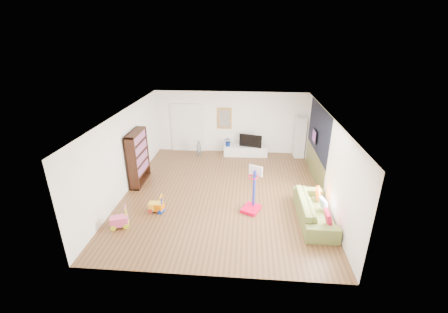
# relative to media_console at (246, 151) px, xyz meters

# --- Properties ---
(floor) EXTENTS (6.50, 7.50, 0.00)m
(floor) POSITION_rel_media_console_xyz_m (-0.70, -3.32, -0.22)
(floor) COLOR brown
(floor) RESTS_ON ground
(ceiling) EXTENTS (6.50, 7.50, 0.00)m
(ceiling) POSITION_rel_media_console_xyz_m (-0.70, -3.32, 2.48)
(ceiling) COLOR white
(ceiling) RESTS_ON ground
(wall_back) EXTENTS (6.50, 0.00, 2.70)m
(wall_back) POSITION_rel_media_console_xyz_m (-0.70, 0.43, 1.13)
(wall_back) COLOR white
(wall_back) RESTS_ON ground
(wall_front) EXTENTS (6.50, 0.00, 2.70)m
(wall_front) POSITION_rel_media_console_xyz_m (-0.70, -7.07, 1.13)
(wall_front) COLOR silver
(wall_front) RESTS_ON ground
(wall_left) EXTENTS (0.00, 7.50, 2.70)m
(wall_left) POSITION_rel_media_console_xyz_m (-3.95, -3.32, 1.13)
(wall_left) COLOR white
(wall_left) RESTS_ON ground
(wall_right) EXTENTS (0.00, 7.50, 2.70)m
(wall_right) POSITION_rel_media_console_xyz_m (2.55, -3.32, 1.13)
(wall_right) COLOR white
(wall_right) RESTS_ON ground
(navy_accent) EXTENTS (0.01, 3.20, 1.70)m
(navy_accent) POSITION_rel_media_console_xyz_m (2.53, -1.92, 1.63)
(navy_accent) COLOR black
(navy_accent) RESTS_ON wall_right
(olive_wainscot) EXTENTS (0.01, 3.20, 1.00)m
(olive_wainscot) POSITION_rel_media_console_xyz_m (2.53, -1.92, 0.28)
(olive_wainscot) COLOR brown
(olive_wainscot) RESTS_ON wall_right
(doorway) EXTENTS (1.45, 0.06, 2.10)m
(doorway) POSITION_rel_media_console_xyz_m (-2.60, 0.39, 0.83)
(doorway) COLOR white
(doorway) RESTS_ON ground
(painting_back) EXTENTS (0.62, 0.06, 0.92)m
(painting_back) POSITION_rel_media_console_xyz_m (-0.95, 0.39, 1.33)
(painting_back) COLOR gold
(painting_back) RESTS_ON wall_back
(artwork_right) EXTENTS (0.04, 0.56, 0.46)m
(artwork_right) POSITION_rel_media_console_xyz_m (2.47, -1.72, 1.33)
(artwork_right) COLOR #7F3F8C
(artwork_right) RESTS_ON wall_right
(media_console) EXTENTS (1.88, 0.53, 0.44)m
(media_console) POSITION_rel_media_console_xyz_m (0.00, 0.00, 0.00)
(media_console) COLOR silver
(media_console) RESTS_ON ground
(tall_cabinet) EXTENTS (0.44, 0.44, 1.78)m
(tall_cabinet) POSITION_rel_media_console_xyz_m (2.28, 0.06, 0.67)
(tall_cabinet) COLOR silver
(tall_cabinet) RESTS_ON ground
(bookshelf) EXTENTS (0.36, 1.31, 1.90)m
(bookshelf) POSITION_rel_media_console_xyz_m (-3.73, -2.80, 0.73)
(bookshelf) COLOR black
(bookshelf) RESTS_ON ground
(sofa) EXTENTS (0.91, 2.28, 0.66)m
(sofa) POSITION_rel_media_console_xyz_m (2.04, -4.68, 0.11)
(sofa) COLOR olive
(sofa) RESTS_ON ground
(basketball_hoop) EXTENTS (0.69, 0.74, 1.42)m
(basketball_hoop) POSITION_rel_media_console_xyz_m (0.24, -4.34, 0.49)
(basketball_hoop) COLOR red
(basketball_hoop) RESTS_ON ground
(ride_on_yellow) EXTENTS (0.42, 0.27, 0.55)m
(ride_on_yellow) POSITION_rel_media_console_xyz_m (-2.62, -4.62, 0.06)
(ride_on_yellow) COLOR yellow
(ride_on_yellow) RESTS_ON ground
(ride_on_orange) EXTENTS (0.44, 0.33, 0.53)m
(ride_on_orange) POSITION_rel_media_console_xyz_m (-2.58, -4.64, 0.05)
(ride_on_orange) COLOR #DF6B00
(ride_on_orange) RESTS_ON ground
(ride_on_pink) EXTENTS (0.53, 0.42, 0.62)m
(ride_on_pink) POSITION_rel_media_console_xyz_m (-3.40, -5.48, 0.09)
(ride_on_pink) COLOR #E24F86
(ride_on_pink) RESTS_ON ground
(child) EXTENTS (0.32, 0.30, 0.74)m
(child) POSITION_rel_media_console_xyz_m (-2.01, -0.31, 0.15)
(child) COLOR slate
(child) RESTS_ON ground
(tv) EXTENTS (0.98, 0.37, 0.56)m
(tv) POSITION_rel_media_console_xyz_m (0.22, -0.00, 0.50)
(tv) COLOR black
(tv) RESTS_ON media_console
(vase_plant) EXTENTS (0.39, 0.34, 0.42)m
(vase_plant) POSITION_rel_media_console_xyz_m (-0.76, -0.03, 0.43)
(vase_plant) COLOR navy
(vase_plant) RESTS_ON media_console
(pillow_left) EXTENTS (0.11, 0.41, 0.41)m
(pillow_left) POSITION_rel_media_console_xyz_m (2.23, -5.37, 0.31)
(pillow_left) COLOR #B41436
(pillow_left) RESTS_ON sofa
(pillow_center) EXTENTS (0.17, 0.37, 0.35)m
(pillow_center) POSITION_rel_media_console_xyz_m (2.27, -4.66, 0.31)
(pillow_center) COLOR silver
(pillow_center) RESTS_ON sofa
(pillow_right) EXTENTS (0.19, 0.36, 0.34)m
(pillow_right) POSITION_rel_media_console_xyz_m (2.24, -4.05, 0.31)
(pillow_right) COLOR #BA3804
(pillow_right) RESTS_ON sofa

